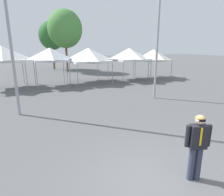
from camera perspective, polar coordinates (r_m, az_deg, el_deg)
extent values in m
plane|color=#5B5B5E|center=(5.54, 13.17, -23.02)|extent=(140.00, 140.00, 0.00)
cylinder|color=#9E9EA3|center=(16.85, -23.97, 6.18)|extent=(0.06, 0.06, 2.38)
cylinder|color=#9E9EA3|center=(19.84, -24.75, 7.23)|extent=(0.06, 0.06, 2.38)
pyramid|color=white|center=(18.18, -29.80, 11.56)|extent=(3.33, 3.33, 1.07)
cube|color=white|center=(18.21, -29.54, 9.57)|extent=(3.30, 3.30, 0.20)
cylinder|color=#9E9EA3|center=(16.48, -21.36, 6.19)|extent=(0.06, 0.06, 2.33)
cylinder|color=#9E9EA3|center=(16.84, -12.36, 7.02)|extent=(0.06, 0.06, 2.33)
cylinder|color=#9E9EA3|center=(19.09, -21.92, 7.19)|extent=(0.06, 0.06, 2.33)
cylinder|color=#9E9EA3|center=(19.40, -14.09, 7.92)|extent=(0.06, 0.06, 2.33)
pyramid|color=white|center=(17.78, -17.86, 12.41)|extent=(2.79, 2.79, 0.97)
cube|color=white|center=(17.80, -17.71, 10.54)|extent=(2.77, 2.77, 0.20)
cylinder|color=#9E9EA3|center=(16.85, -10.15, 6.79)|extent=(0.06, 0.06, 2.13)
cylinder|color=#9E9EA3|center=(18.15, 0.13, 7.59)|extent=(0.06, 0.06, 2.13)
cylinder|color=#9E9EA3|center=(20.07, -13.16, 7.90)|extent=(0.06, 0.06, 2.13)
cylinder|color=#9E9EA3|center=(21.17, -4.20, 8.59)|extent=(0.06, 0.06, 2.13)
pyramid|color=white|center=(18.86, -7.00, 12.77)|extent=(3.70, 3.70, 1.16)
cube|color=white|center=(18.89, -6.94, 10.71)|extent=(3.66, 3.66, 0.20)
cylinder|color=#9E9EA3|center=(18.15, 3.31, 7.68)|extent=(0.06, 0.06, 2.20)
cylinder|color=#9E9EA3|center=(19.96, 11.41, 8.07)|extent=(0.06, 0.06, 2.20)
cylinder|color=#9E9EA3|center=(20.98, -1.17, 8.67)|extent=(0.06, 0.06, 2.20)
cylinder|color=#9E9EA3|center=(22.56, 6.31, 9.02)|extent=(0.06, 0.06, 2.20)
pyramid|color=white|center=(20.23, 5.07, 13.03)|extent=(3.48, 3.48, 1.06)
cube|color=white|center=(20.26, 5.03, 11.24)|extent=(3.44, 3.44, 0.20)
cylinder|color=#9E9EA3|center=(20.12, 10.69, 7.96)|extent=(0.06, 0.06, 2.07)
cylinder|color=#9E9EA3|center=(21.75, 17.15, 8.07)|extent=(0.06, 0.06, 2.07)
cylinder|color=#9E9EA3|center=(22.57, 6.85, 8.84)|extent=(0.06, 0.06, 2.07)
cylinder|color=#9E9EA3|center=(24.04, 12.93, 8.94)|extent=(0.06, 0.06, 2.07)
pyramid|color=white|center=(21.96, 12.13, 12.57)|extent=(3.19, 3.19, 1.07)
cube|color=white|center=(21.99, 12.04, 10.92)|extent=(3.16, 3.16, 0.20)
cylinder|color=#33384C|center=(5.63, 22.38, -17.48)|extent=(0.16, 0.16, 0.92)
cylinder|color=#33384C|center=(5.70, 24.09, -17.21)|extent=(0.16, 0.16, 0.92)
cube|color=black|center=(5.31, 24.08, -10.34)|extent=(0.48, 0.38, 0.60)
cylinder|color=black|center=(5.19, 21.41, -10.42)|extent=(0.11, 0.11, 0.56)
cylinder|color=black|center=(5.43, 26.68, -9.87)|extent=(0.11, 0.11, 0.56)
sphere|color=beige|center=(5.15, 24.61, -5.84)|extent=(0.23, 0.23, 0.23)
ellipsoid|color=tan|center=(5.14, 24.65, -5.42)|extent=(0.23, 0.23, 0.14)
cube|color=black|center=(5.06, 25.17, -6.09)|extent=(0.15, 0.08, 0.06)
cube|color=yellow|center=(5.19, 24.80, -10.43)|extent=(0.05, 0.03, 0.46)
cylinder|color=#9E9EA3|center=(10.61, -28.74, 21.56)|extent=(0.14, 0.14, 9.83)
cylinder|color=#9E9EA3|center=(13.02, 13.40, 18.46)|extent=(0.14, 0.14, 8.54)
cylinder|color=brown|center=(31.57, -16.86, 11.31)|extent=(0.28, 0.28, 3.50)
ellipsoid|color=#2D662D|center=(31.57, -17.33, 17.25)|extent=(3.83, 3.83, 4.21)
cylinder|color=brown|center=(27.60, -13.22, 11.52)|extent=(0.28, 0.28, 3.87)
ellipsoid|color=#47843D|center=(27.66, -13.70, 19.24)|extent=(4.48, 4.48, 4.93)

